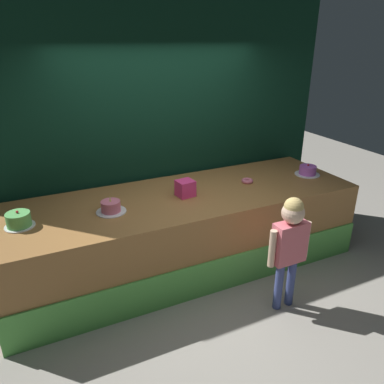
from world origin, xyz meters
TOP-DOWN VIEW (x-y plane):
  - ground_plane at (0.00, 0.00)m, footprint 12.00×12.00m
  - stage_platform at (0.00, 0.64)m, footprint 4.02×1.31m
  - curtain_backdrop at (0.00, 1.39)m, footprint 4.58×0.08m
  - child_figure at (0.59, -0.49)m, footprint 0.47×0.21m
  - pink_box at (0.00, 0.62)m, footprint 0.21×0.19m
  - donut at (0.85, 0.67)m, footprint 0.14×0.14m
  - cake_left at (-1.71, 0.61)m, footprint 0.28×0.28m
  - cake_center at (-0.85, 0.56)m, footprint 0.30×0.30m
  - cake_right at (1.71, 0.57)m, footprint 0.32×0.32m

SIDE VIEW (x-z plane):
  - ground_plane at x=0.00m, z-range 0.00..0.00m
  - stage_platform at x=0.00m, z-range 0.00..0.90m
  - child_figure at x=0.59m, z-range 0.18..1.38m
  - donut at x=0.85m, z-range 0.91..0.95m
  - cake_center at x=-0.85m, z-range 0.87..1.05m
  - cake_right at x=1.71m, z-range 0.89..1.03m
  - cake_left at x=-1.71m, z-range 0.89..1.06m
  - pink_box at x=0.00m, z-range 0.91..1.09m
  - curtain_backdrop at x=0.00m, z-range 0.00..3.09m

